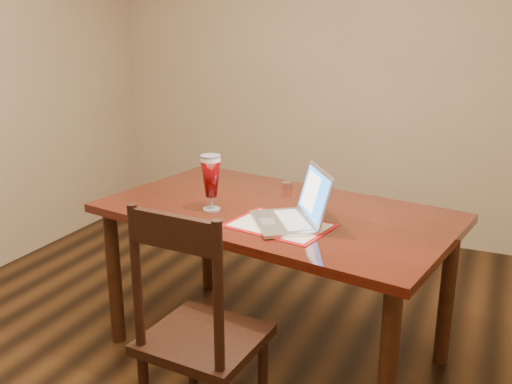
% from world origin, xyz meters
% --- Properties ---
extents(room_shell, '(4.51, 5.01, 2.71)m').
position_xyz_m(room_shell, '(0.00, 0.00, 1.76)').
color(room_shell, tan).
rests_on(room_shell, ground).
extents(dining_table, '(1.91, 1.28, 1.12)m').
position_xyz_m(dining_table, '(0.02, 0.52, 0.74)').
color(dining_table, '#4F120A').
rests_on(dining_table, ground).
extents(dining_chair, '(0.50, 0.47, 1.10)m').
position_xyz_m(dining_chair, '(0.00, -0.25, 0.51)').
color(dining_chair, black).
rests_on(dining_chair, ground).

